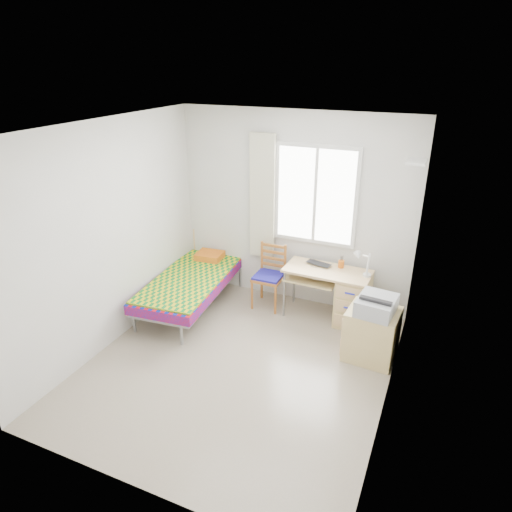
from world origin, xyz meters
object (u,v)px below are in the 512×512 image
(cabinet, at_px, (371,334))
(printer, at_px, (376,305))
(bed, at_px, (194,280))
(desk, at_px, (348,296))
(chair, at_px, (270,272))

(cabinet, xyz_separation_m, printer, (0.02, -0.03, 0.40))
(bed, bearing_deg, printer, -11.07)
(desk, distance_m, chair, 1.08)
(desk, xyz_separation_m, printer, (0.45, -0.68, 0.33))
(bed, relative_size, printer, 3.98)
(cabinet, height_order, printer, printer)
(cabinet, bearing_deg, chair, 160.06)
(desk, bearing_deg, cabinet, -55.31)
(cabinet, relative_size, printer, 1.25)
(desk, bearing_deg, chair, -179.85)
(chair, bearing_deg, printer, -25.27)
(bed, bearing_deg, cabinet, -10.39)
(cabinet, bearing_deg, bed, 178.78)
(bed, relative_size, cabinet, 3.19)
(bed, bearing_deg, chair, 19.87)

